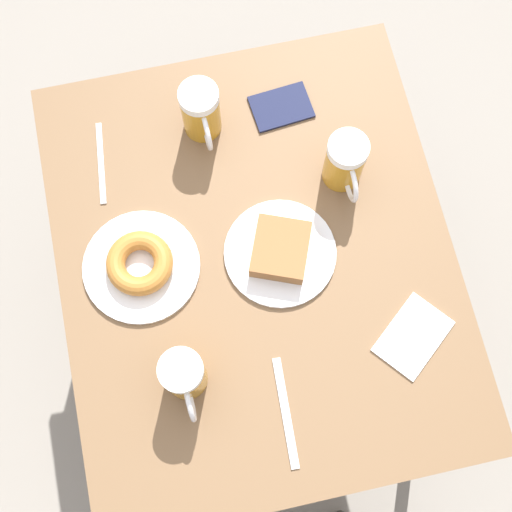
{
  "coord_description": "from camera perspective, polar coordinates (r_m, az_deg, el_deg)",
  "views": [
    {
      "loc": [
        0.09,
        0.4,
        2.15
      ],
      "look_at": [
        0.0,
        0.0,
        0.79
      ],
      "focal_mm": 50.0,
      "sensor_mm": 36.0,
      "label": 1
    }
  ],
  "objects": [
    {
      "name": "beer_mug_right",
      "position": [
        1.44,
        7.15,
        7.43
      ],
      "size": [
        0.08,
        0.13,
        0.14
      ],
      "color": "#C68C23",
      "rests_on": "table"
    },
    {
      "name": "plate_with_cake",
      "position": [
        1.42,
        1.99,
        0.28
      ],
      "size": [
        0.23,
        0.23,
        0.05
      ],
      "color": "silver",
      "rests_on": "table"
    },
    {
      "name": "beer_mug_left",
      "position": [
        1.32,
        -5.77,
        -9.54
      ],
      "size": [
        0.08,
        0.13,
        0.14
      ],
      "color": "#C68C23",
      "rests_on": "table"
    },
    {
      "name": "napkin_folded",
      "position": [
        1.43,
        12.45,
        -6.29
      ],
      "size": [
        0.18,
        0.17,
        0.0
      ],
      "rotation": [
        0.0,
        0.0,
        3.83
      ],
      "color": "white",
      "rests_on": "table"
    },
    {
      "name": "beer_mug_center",
      "position": [
        1.49,
        -4.42,
        11.43
      ],
      "size": [
        0.08,
        0.13,
        0.14
      ],
      "color": "#C68C23",
      "rests_on": "table"
    },
    {
      "name": "knife",
      "position": [
        1.38,
        2.39,
        -12.39
      ],
      "size": [
        0.03,
        0.21,
        0.0
      ],
      "rotation": [
        0.0,
        0.0,
        3.09
      ],
      "color": "silver",
      "rests_on": "table"
    },
    {
      "name": "plate_with_donut",
      "position": [
        1.43,
        -9.23,
        -0.7
      ],
      "size": [
        0.24,
        0.24,
        0.05
      ],
      "color": "silver",
      "rests_on": "table"
    },
    {
      "name": "ground_plane",
      "position": [
        2.18,
        0.0,
        -5.95
      ],
      "size": [
        8.0,
        8.0,
        0.0
      ],
      "primitive_type": "plane",
      "color": "gray"
    },
    {
      "name": "table",
      "position": [
        1.5,
        0.0,
        -0.99
      ],
      "size": [
        0.79,
        0.95,
        0.77
      ],
      "color": "brown",
      "rests_on": "ground_plane"
    },
    {
      "name": "passport_near_edge",
      "position": [
        1.56,
        2.03,
        11.83
      ],
      "size": [
        0.13,
        0.1,
        0.01
      ],
      "rotation": [
        0.0,
        0.0,
        4.81
      ],
      "color": "#141938",
      "rests_on": "table"
    },
    {
      "name": "fork",
      "position": [
        1.54,
        -12.29,
        7.29
      ],
      "size": [
        0.03,
        0.18,
        0.0
      ],
      "rotation": [
        0.0,
        0.0,
        6.19
      ],
      "color": "silver",
      "rests_on": "table"
    }
  ]
}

